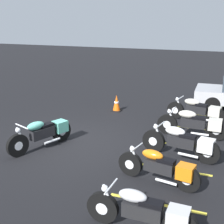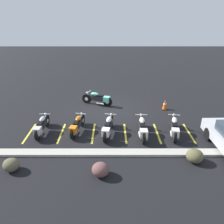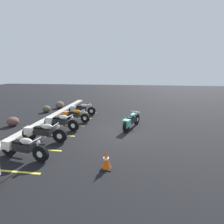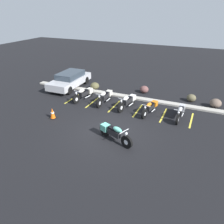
% 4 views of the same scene
% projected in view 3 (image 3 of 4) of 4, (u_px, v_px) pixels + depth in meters
% --- Properties ---
extents(ground, '(60.00, 60.00, 0.00)m').
position_uv_depth(ground, '(119.00, 131.00, 9.89)').
color(ground, black).
extents(motorcycle_teal_featured, '(2.14, 1.05, 0.89)m').
position_uv_depth(motorcycle_teal_featured, '(131.00, 121.00, 10.23)').
color(motorcycle_teal_featured, black).
rests_on(motorcycle_teal_featured, ground).
extents(parked_bike_0, '(0.77, 2.21, 0.88)m').
position_uv_depth(parked_bike_0, '(21.00, 147.00, 6.78)').
color(parked_bike_0, black).
rests_on(parked_bike_0, ground).
extents(parked_bike_1, '(0.64, 2.28, 0.90)m').
position_uv_depth(parked_bike_1, '(42.00, 132.00, 8.39)').
color(parked_bike_1, black).
rests_on(parked_bike_1, ground).
extents(parked_bike_2, '(0.76, 2.25, 0.89)m').
position_uv_depth(parked_bike_2, '(59.00, 122.00, 10.06)').
color(parked_bike_2, black).
rests_on(parked_bike_2, ground).
extents(parked_bike_3, '(0.73, 2.08, 0.83)m').
position_uv_depth(parked_bike_3, '(74.00, 115.00, 11.61)').
color(parked_bike_3, black).
rests_on(parked_bike_3, ground).
extents(parked_bike_4, '(0.60, 2.14, 0.84)m').
position_uv_depth(parked_bike_4, '(81.00, 109.00, 13.41)').
color(parked_bike_4, black).
rests_on(parked_bike_4, ground).
extents(concrete_curb, '(18.00, 0.50, 0.12)m').
position_uv_depth(concrete_curb, '(34.00, 126.00, 10.54)').
color(concrete_curb, '#A8A399').
rests_on(concrete_curb, ground).
extents(landscape_rock_1, '(0.87, 0.85, 0.57)m').
position_uv_depth(landscape_rock_1, '(13.00, 121.00, 10.75)').
color(landscape_rock_1, brown).
rests_on(landscape_rock_1, ground).
extents(landscape_rock_2, '(0.81, 0.77, 0.55)m').
position_uv_depth(landscape_rock_2, '(47.00, 109.00, 14.19)').
color(landscape_rock_2, brown).
rests_on(landscape_rock_2, ground).
extents(landscape_rock_3, '(0.78, 0.74, 0.62)m').
position_uv_depth(landscape_rock_3, '(60.00, 105.00, 15.67)').
color(landscape_rock_3, brown).
rests_on(landscape_rock_3, ground).
extents(traffic_cone, '(0.40, 0.40, 0.69)m').
position_uv_depth(traffic_cone, '(106.00, 160.00, 6.11)').
color(traffic_cone, black).
rests_on(traffic_cone, ground).
extents(stall_line_0, '(0.10, 2.10, 0.00)m').
position_uv_depth(stall_line_0, '(12.00, 171.00, 5.99)').
color(stall_line_0, gold).
rests_on(stall_line_0, ground).
extents(stall_line_1, '(0.10, 2.10, 0.00)m').
position_uv_depth(stall_line_1, '(39.00, 149.00, 7.63)').
color(stall_line_1, gold).
rests_on(stall_line_1, ground).
extents(stall_line_2, '(0.10, 2.10, 0.00)m').
position_uv_depth(stall_line_2, '(56.00, 135.00, 9.27)').
color(stall_line_2, gold).
rests_on(stall_line_2, ground).
extents(stall_line_3, '(0.10, 2.10, 0.00)m').
position_uv_depth(stall_line_3, '(68.00, 125.00, 10.91)').
color(stall_line_3, gold).
rests_on(stall_line_3, ground).
extents(stall_line_4, '(0.10, 2.10, 0.00)m').
position_uv_depth(stall_line_4, '(77.00, 118.00, 12.55)').
color(stall_line_4, gold).
rests_on(stall_line_4, ground).
extents(stall_line_5, '(0.10, 2.10, 0.00)m').
position_uv_depth(stall_line_5, '(84.00, 112.00, 14.19)').
color(stall_line_5, gold).
rests_on(stall_line_5, ground).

